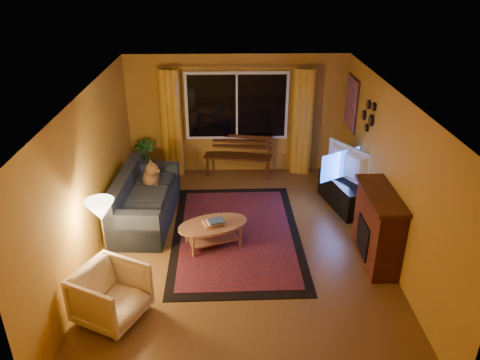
{
  "coord_description": "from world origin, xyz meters",
  "views": [
    {
      "loc": [
        -0.17,
        -6.33,
        4.26
      ],
      "look_at": [
        0.0,
        0.3,
        1.05
      ],
      "focal_mm": 35.0,
      "sensor_mm": 36.0,
      "label": 1
    }
  ],
  "objects_px": {
    "sofa": "(145,198)",
    "tv_console": "(343,193)",
    "floor_lamp": "(105,242)",
    "armchair": "(111,293)",
    "bench": "(238,165)",
    "coffee_table": "(213,235)"
  },
  "relations": [
    {
      "from": "sofa",
      "to": "tv_console",
      "type": "bearing_deg",
      "value": 9.41
    },
    {
      "from": "sofa",
      "to": "tv_console",
      "type": "xyz_separation_m",
      "value": [
        3.57,
        0.41,
        -0.16
      ]
    },
    {
      "from": "tv_console",
      "to": "floor_lamp",
      "type": "bearing_deg",
      "value": -165.2
    },
    {
      "from": "armchair",
      "to": "floor_lamp",
      "type": "height_order",
      "value": "floor_lamp"
    },
    {
      "from": "bench",
      "to": "armchair",
      "type": "relative_size",
      "value": 1.75
    },
    {
      "from": "floor_lamp",
      "to": "armchair",
      "type": "bearing_deg",
      "value": -74.16
    },
    {
      "from": "bench",
      "to": "floor_lamp",
      "type": "relative_size",
      "value": 1.11
    },
    {
      "from": "coffee_table",
      "to": "tv_console",
      "type": "relative_size",
      "value": 0.9
    },
    {
      "from": "coffee_table",
      "to": "armchair",
      "type": "bearing_deg",
      "value": -127.52
    },
    {
      "from": "bench",
      "to": "tv_console",
      "type": "distance_m",
      "value": 2.39
    },
    {
      "from": "floor_lamp",
      "to": "sofa",
      "type": "bearing_deg",
      "value": 80.87
    },
    {
      "from": "armchair",
      "to": "coffee_table",
      "type": "bearing_deg",
      "value": -10.67
    },
    {
      "from": "sofa",
      "to": "coffee_table",
      "type": "xyz_separation_m",
      "value": [
        1.21,
        -0.87,
        -0.22
      ]
    },
    {
      "from": "bench",
      "to": "armchair",
      "type": "bearing_deg",
      "value": -100.69
    },
    {
      "from": "coffee_table",
      "to": "floor_lamp",
      "type": "bearing_deg",
      "value": -150.85
    },
    {
      "from": "bench",
      "to": "tv_console",
      "type": "height_order",
      "value": "tv_console"
    },
    {
      "from": "sofa",
      "to": "tv_console",
      "type": "distance_m",
      "value": 3.6
    },
    {
      "from": "coffee_table",
      "to": "tv_console",
      "type": "bearing_deg",
      "value": 28.26
    },
    {
      "from": "coffee_table",
      "to": "tv_console",
      "type": "height_order",
      "value": "tv_console"
    },
    {
      "from": "floor_lamp",
      "to": "coffee_table",
      "type": "relative_size",
      "value": 1.12
    },
    {
      "from": "bench",
      "to": "sofa",
      "type": "bearing_deg",
      "value": -121.29
    },
    {
      "from": "armchair",
      "to": "floor_lamp",
      "type": "bearing_deg",
      "value": 42.69
    }
  ]
}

